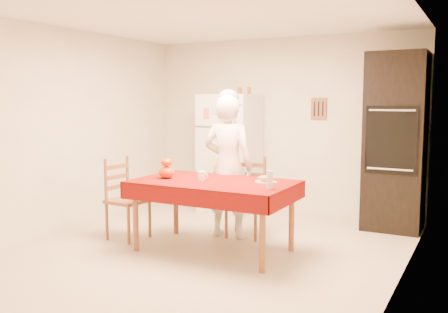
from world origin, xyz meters
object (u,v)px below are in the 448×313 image
Objects in this scene: seated_woman at (228,166)px; bread_plate at (266,182)px; pumpkin_lower at (167,172)px; wine_glass at (270,180)px; chair_far at (247,193)px; coffee_mug at (202,176)px; refrigerator at (230,153)px; chair_left at (124,195)px; dining_table at (214,187)px; oven_cabinet at (395,142)px.

bread_plate is at bearing 143.41° from seated_woman.
wine_glass is (1.25, -0.06, 0.02)m from pumpkin_lower.
coffee_mug is at bearing -108.62° from chair_far.
coffee_mug is 0.57× the size of wine_glass.
refrigerator is 7.08× the size of bread_plate.
chair_left is at bearing 176.97° from pumpkin_lower.
chair_far and chair_left have the same top height.
coffee_mug is at bearing 173.08° from wine_glass.
seated_woman is 0.79m from pumpkin_lower.
dining_table is at bearing 18.19° from coffee_mug.
oven_cabinet reaches higher than coffee_mug.
coffee_mug is (-1.67, -1.90, -0.29)m from oven_cabinet.
dining_table is (0.73, -1.81, -0.16)m from refrigerator.
chair_far is at bearing 53.70° from pumpkin_lower.
bread_plate is at bearing 14.73° from coffee_mug.
coffee_mug is 0.83m from wine_glass.
pumpkin_lower is at bearing -88.73° from chair_left.
chair_left reaches higher than coffee_mug.
wine_glass is at bearing 135.97° from seated_woman.
dining_table is 0.57m from pumpkin_lower.
oven_cabinet is 1.31× the size of seated_woman.
dining_table is at bearing 8.02° from pumpkin_lower.
seated_woman is at bearing 57.56° from pumpkin_lower.
chair_far is at bearing -53.70° from refrigerator.
dining_table is at bearing -99.97° from chair_far.
chair_left is 0.56× the size of seated_woman.
seated_woman is (1.05, 0.63, 0.33)m from chair_left.
refrigerator is 1.90m from pumpkin_lower.
chair_far is 1.00× the size of chair_left.
pumpkin_lower is at bearing -84.37° from refrigerator.
refrigerator is 2.11m from bread_plate.
refrigerator is at bearing 127.41° from bread_plate.
refrigerator is 1.37m from seated_woman.
refrigerator is 1.01× the size of seated_woman.
chair_far is 0.56× the size of seated_woman.
coffee_mug is (0.00, -0.63, -0.03)m from seated_woman.
refrigerator is 1.37m from chair_far.
oven_cabinet is 22.00× the size of coffee_mug.
chair_left is 1.27m from seated_woman.
dining_table is 1.19m from chair_left.
oven_cabinet reaches higher than refrigerator.
oven_cabinet is 2.86m from pumpkin_lower.
oven_cabinet is 1.29× the size of dining_table.
chair_far is 1.15m from wine_glass.
bread_plate is at bearing -120.09° from oven_cabinet.
chair_far reaches higher than pumpkin_lower.
seated_woman is at bearing -142.73° from oven_cabinet.
coffee_mug is at bearing 87.45° from seated_woman.
oven_cabinet is at bearing -145.57° from seated_woman.
bread_plate is (0.67, 0.18, -0.04)m from coffee_mug.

